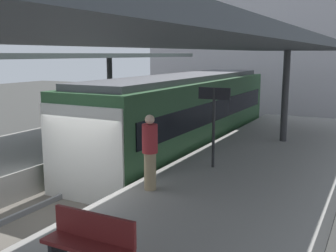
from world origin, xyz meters
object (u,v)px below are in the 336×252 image
(platform_sign, at_px, (214,109))
(passenger_near_bench, at_px, (150,151))
(platform_bench, at_px, (90,242))
(commuter_train, at_px, (184,115))

(platform_sign, relative_size, passenger_near_bench, 1.26)
(platform_bench, xyz_separation_m, platform_sign, (-0.46, 5.95, 1.16))
(commuter_train, distance_m, platform_bench, 10.49)
(commuter_train, height_order, platform_bench, commuter_train)
(commuter_train, relative_size, passenger_near_bench, 7.11)
(platform_sign, height_order, passenger_near_bench, platform_sign)
(platform_bench, xyz_separation_m, passenger_near_bench, (-1.05, 3.52, 0.45))
(commuter_train, relative_size, platform_sign, 5.65)
(platform_bench, height_order, platform_sign, platform_sign)
(platform_bench, bearing_deg, platform_sign, 94.39)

